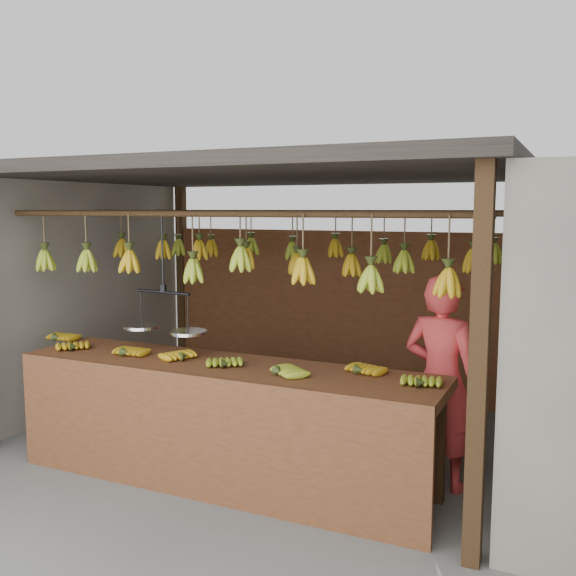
% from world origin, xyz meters
% --- Properties ---
extents(ground, '(80.00, 80.00, 0.00)m').
position_xyz_m(ground, '(0.00, 0.00, 0.00)').
color(ground, '#5B5B57').
extents(stall, '(4.30, 3.30, 2.40)m').
position_xyz_m(stall, '(0.00, 0.33, 1.97)').
color(stall, '#2F1E0F').
rests_on(stall, ground).
extents(counter, '(3.43, 0.74, 0.96)m').
position_xyz_m(counter, '(0.13, -1.23, 0.70)').
color(counter, '#59311A').
rests_on(counter, ground).
extents(hanging_bananas, '(3.62, 2.23, 0.39)m').
position_xyz_m(hanging_bananas, '(-0.01, -0.01, 1.61)').
color(hanging_bananas, '#92A523').
rests_on(hanging_bananas, ground).
extents(balance_scale, '(0.75, 0.32, 0.92)m').
position_xyz_m(balance_scale, '(-0.47, -1.00, 1.14)').
color(balance_scale, black).
rests_on(balance_scale, ground).
extents(vendor, '(0.64, 0.49, 1.58)m').
position_xyz_m(vendor, '(1.60, -0.50, 0.79)').
color(vendor, '#BF3333').
rests_on(vendor, ground).
extents(bag_bundles, '(0.08, 0.26, 1.23)m').
position_xyz_m(bag_bundles, '(1.94, 1.35, 1.00)').
color(bag_bundles, '#1426BF').
rests_on(bag_bundles, ground).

